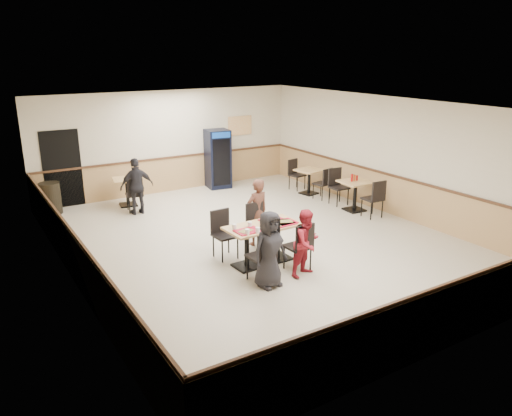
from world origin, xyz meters
TOP-DOWN VIEW (x-y plane):
  - ground at (0.00, 0.00)m, footprint 10.00×10.00m
  - room_shell at (1.78, 2.55)m, footprint 10.00×10.00m
  - main_table at (-0.57, -1.05)m, footprint 1.53×0.80m
  - main_chairs at (-0.62, -1.05)m, footprint 1.39×1.81m
  - diner_woman_left at (-1.02, -1.98)m, footprint 0.75×0.54m
  - diner_woman_right at (-0.16, -1.95)m, footprint 0.74×0.64m
  - diner_man_opposite at (-0.12, -0.12)m, footprint 0.57×0.40m
  - lone_diner at (-1.62, 3.34)m, footprint 0.88×0.39m
  - tabletop_clutter at (-0.51, -1.12)m, footprint 1.36×0.68m
  - side_table_near at (3.37, 0.56)m, footprint 0.79×0.79m
  - side_table_near_chair_south at (3.37, -0.08)m, footprint 0.50×0.50m
  - side_table_near_chair_north at (3.37, 1.21)m, footprint 0.50×0.50m
  - side_table_far at (3.33, 2.49)m, footprint 0.81×0.81m
  - side_table_far_chair_south at (3.33, 1.90)m, footprint 0.51×0.51m
  - side_table_far_chair_north at (3.33, 3.09)m, footprint 0.51×0.51m
  - condiment_caddy at (3.34, 0.61)m, footprint 0.23×0.06m
  - back_table at (-1.62, 4.20)m, footprint 0.82×0.82m
  - back_table_chair_lone at (-1.62, 3.59)m, footprint 0.52×0.52m
  - pepsi_cooler at (1.39, 4.59)m, footprint 0.76×0.77m
  - trash_bin at (-3.55, 4.55)m, footprint 0.53×0.53m

SIDE VIEW (x-z plane):
  - ground at x=0.00m, z-range 0.00..0.00m
  - trash_bin at x=-3.55m, z-range 0.00..0.83m
  - side_table_far_chair_south at x=3.33m, z-range 0.00..0.94m
  - side_table_far_chair_north at x=3.33m, z-range 0.00..0.94m
  - back_table_chair_lone at x=-1.62m, z-range 0.00..0.96m
  - side_table_far at x=3.33m, z-range 0.12..0.87m
  - back_table at x=-1.62m, z-range 0.13..0.89m
  - main_chairs at x=-0.62m, z-range 0.00..1.02m
  - side_table_near_chair_south at x=3.37m, z-range 0.00..1.02m
  - side_table_near_chair_north at x=3.37m, z-range 0.00..1.02m
  - main_table at x=-0.57m, z-range 0.13..0.94m
  - side_table_near at x=3.37m, z-range 0.13..0.94m
  - room_shell at x=1.78m, z-range -4.42..5.58m
  - diner_woman_right at x=-0.16m, z-range 0.00..1.30m
  - diner_woman_left at x=-1.02m, z-range 0.00..1.42m
  - lone_diner at x=-1.62m, z-range 0.00..1.48m
  - diner_man_opposite at x=-0.12m, z-range 0.00..1.48m
  - tabletop_clutter at x=-0.51m, z-range 0.77..0.89m
  - condiment_caddy at x=3.34m, z-range 0.79..0.99m
  - pepsi_cooler at x=1.39m, z-range 0.00..1.80m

